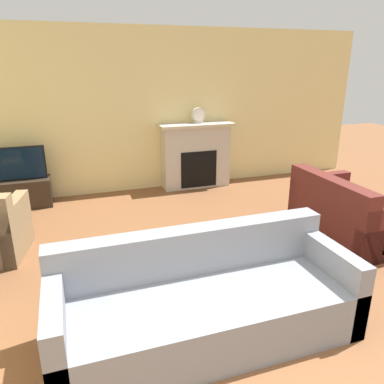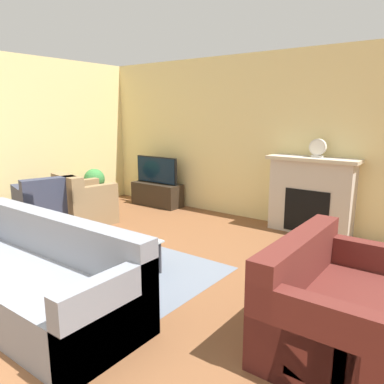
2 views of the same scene
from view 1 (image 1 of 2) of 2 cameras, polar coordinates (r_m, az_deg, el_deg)
wall_back at (r=6.44m, az=-10.57°, el=11.84°), size 8.93×0.06×2.70m
area_rug at (r=4.12m, az=-4.18°, el=-11.96°), size 2.24×1.78×0.00m
fireplace at (r=6.66m, az=0.57°, el=5.81°), size 1.31×0.40×1.14m
tv_stand at (r=6.35m, az=-25.18°, el=-0.26°), size 1.02×0.40×0.44m
tv at (r=6.23m, az=-25.79°, el=3.86°), size 0.96×0.06×0.51m
couch_sectional at (r=3.15m, az=1.95°, el=-16.55°), size 2.39×0.90×0.82m
couch_loveseat at (r=5.14m, az=22.54°, el=-3.35°), size 0.90×1.42×0.82m
coffee_table at (r=3.95m, az=-4.28°, el=-7.69°), size 1.04×0.58×0.39m
mantel_clock at (r=6.56m, az=0.99°, el=11.63°), size 0.24×0.07×0.27m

